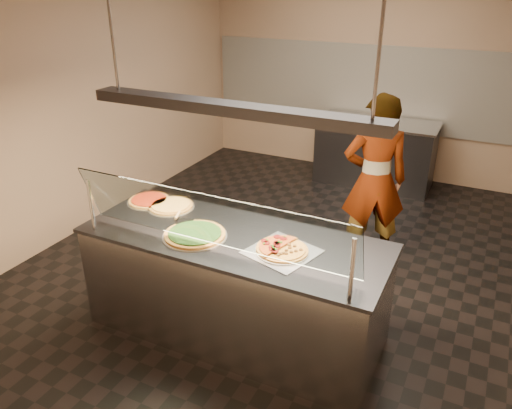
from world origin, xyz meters
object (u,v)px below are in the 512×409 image
at_px(pizza_spatula, 181,217).
at_px(perforated_tray, 282,251).
at_px(prep_table, 375,152).
at_px(heat_lamp_housing, 231,109).
at_px(half_pizza_pepperoni, 271,245).
at_px(pizza_cheese, 171,205).
at_px(worker, 375,181).
at_px(pizza_tomato, 150,200).
at_px(pizza_spinach, 195,234).
at_px(serving_counter, 235,286).
at_px(half_pizza_sausage, 293,252).
at_px(sneeze_guard, 209,221).

bearing_deg(pizza_spatula, perforated_tray, -6.17).
bearing_deg(prep_table, heat_lamp_housing, -92.97).
xyz_separation_m(half_pizza_pepperoni, pizza_cheese, (-1.11, 0.29, -0.02)).
xyz_separation_m(perforated_tray, prep_table, (-0.24, 3.92, -0.47)).
bearing_deg(perforated_tray, prep_table, 93.48).
distance_m(perforated_tray, pizza_spatula, 0.98).
bearing_deg(worker, pizza_spatula, 29.73).
height_order(pizza_cheese, worker, worker).
distance_m(pizza_cheese, pizza_spatula, 0.29).
xyz_separation_m(perforated_tray, worker, (0.25, 1.78, -0.04)).
xyz_separation_m(half_pizza_pepperoni, pizza_tomato, (-1.35, 0.30, -0.02)).
relative_size(pizza_cheese, worker, 0.23).
distance_m(perforated_tray, pizza_spinach, 0.72).
relative_size(pizza_spatula, prep_table, 0.14).
height_order(serving_counter, worker, worker).
relative_size(half_pizza_sausage, pizza_tomato, 1.07).
xyz_separation_m(half_pizza_pepperoni, pizza_spatula, (-0.88, 0.10, -0.01)).
height_order(pizza_spinach, pizza_spatula, pizza_spatula).
xyz_separation_m(perforated_tray, pizza_cheese, (-1.20, 0.29, 0.01)).
height_order(pizza_cheese, pizza_spatula, pizza_spatula).
bearing_deg(pizza_spinach, half_pizza_sausage, 5.22).
bearing_deg(half_pizza_pepperoni, sneeze_guard, -139.91).
height_order(serving_counter, pizza_spatula, pizza_spatula).
height_order(half_pizza_pepperoni, pizza_cheese, half_pizza_pepperoni).
height_order(half_pizza_pepperoni, worker, worker).
xyz_separation_m(half_pizza_sausage, heat_lamp_housing, (-0.53, 0.05, 0.99)).
bearing_deg(perforated_tray, serving_counter, 173.44).
xyz_separation_m(pizza_tomato, heat_lamp_housing, (1.01, -0.25, 1.01)).
bearing_deg(heat_lamp_housing, prep_table, 87.03).
distance_m(pizza_tomato, heat_lamp_housing, 1.44).
xyz_separation_m(pizza_spatula, prep_table, (0.73, 3.82, -0.49)).
bearing_deg(sneeze_guard, pizza_tomato, 149.52).
xyz_separation_m(serving_counter, sneeze_guard, (0.00, -0.34, 0.76)).
xyz_separation_m(half_pizza_pepperoni, pizza_spinach, (-0.63, -0.08, -0.02)).
bearing_deg(half_pizza_pepperoni, prep_table, 92.15).
distance_m(sneeze_guard, pizza_spatula, 0.71).
xyz_separation_m(pizza_spinach, prep_table, (0.48, 4.00, -0.48)).
height_order(sneeze_guard, pizza_tomato, sneeze_guard).
xyz_separation_m(worker, heat_lamp_housing, (-0.69, -1.72, 1.05)).
height_order(pizza_cheese, prep_table, pizza_cheese).
distance_m(serving_counter, perforated_tray, 0.65).
bearing_deg(heat_lamp_housing, worker, 68.18).
bearing_deg(sneeze_guard, pizza_spatula, 143.12).
bearing_deg(heat_lamp_housing, perforated_tray, -6.56).
bearing_deg(prep_table, pizza_spinach, -96.82).
distance_m(pizza_spinach, worker, 2.09).
distance_m(serving_counter, half_pizza_pepperoni, 0.61).
bearing_deg(pizza_tomato, sneeze_guard, -30.48).
bearing_deg(serving_counter, pizza_cheese, 162.64).
xyz_separation_m(pizza_tomato, worker, (1.70, 1.48, -0.05)).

